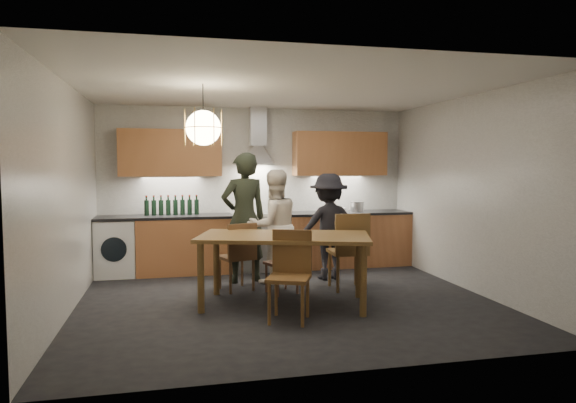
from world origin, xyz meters
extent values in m
plane|color=black|center=(0.00, 0.00, 0.00)|extent=(5.00, 5.00, 0.00)
cube|color=silver|center=(0.00, 2.25, 1.30)|extent=(5.00, 0.02, 2.60)
cube|color=silver|center=(0.00, -2.25, 1.30)|extent=(5.00, 0.02, 2.60)
cube|color=silver|center=(-2.50, 0.00, 1.30)|extent=(0.02, 4.50, 2.60)
cube|color=silver|center=(2.50, 0.00, 1.30)|extent=(0.02, 4.50, 2.60)
cube|color=white|center=(0.00, 0.00, 2.60)|extent=(5.00, 4.50, 0.02)
cube|color=#CF834F|center=(-1.18, 1.95, 0.43)|extent=(1.45, 0.60, 0.86)
cube|color=#CF834F|center=(1.48, 1.95, 0.43)|extent=(2.05, 0.60, 0.86)
cube|color=white|center=(-2.20, 1.95, 0.42)|extent=(0.58, 0.58, 0.85)
cube|color=black|center=(-1.48, 1.95, 0.88)|extent=(2.05, 0.62, 0.04)
cube|color=black|center=(1.48, 1.95, 0.88)|extent=(2.05, 0.62, 0.04)
cube|color=silver|center=(0.00, 1.95, 0.40)|extent=(0.90, 0.60, 0.80)
cube|color=black|center=(0.00, 1.66, 0.38)|extent=(0.78, 0.02, 0.42)
cube|color=slate|center=(0.00, 1.95, 0.84)|extent=(0.90, 0.60, 0.08)
cube|color=silver|center=(0.00, 1.69, 0.90)|extent=(0.90, 0.08, 0.04)
cube|color=#CA834D|center=(-1.38, 2.08, 1.86)|extent=(1.55, 0.35, 0.72)
cube|color=#CA834D|center=(1.38, 2.08, 1.86)|extent=(1.55, 0.35, 0.72)
cube|color=silver|center=(0.00, 2.12, 2.29)|extent=(0.26, 0.22, 0.62)
cylinder|color=black|center=(-1.00, -0.10, 2.35)|extent=(0.01, 0.01, 0.50)
sphere|color=#FFE0A5|center=(-1.00, -0.10, 2.10)|extent=(0.40, 0.40, 0.40)
torus|color=gold|center=(-1.00, -0.10, 2.10)|extent=(0.43, 0.43, 0.01)
cube|color=brown|center=(-0.07, -0.18, 0.82)|extent=(2.21, 1.54, 0.04)
cylinder|color=brown|center=(-1.06, -0.30, 0.40)|extent=(0.08, 0.08, 0.80)
cylinder|color=brown|center=(-0.82, 0.48, 0.40)|extent=(0.08, 0.08, 0.80)
cylinder|color=brown|center=(0.68, -0.84, 0.40)|extent=(0.08, 0.08, 0.80)
cylinder|color=brown|center=(0.92, -0.05, 0.40)|extent=(0.08, 0.08, 0.80)
cube|color=brown|center=(-0.54, 0.68, 0.44)|extent=(0.52, 0.52, 0.04)
cube|color=brown|center=(-0.48, 0.51, 0.69)|extent=(0.40, 0.17, 0.45)
cylinder|color=brown|center=(-0.43, 0.90, 0.21)|extent=(0.04, 0.04, 0.42)
cylinder|color=brown|center=(-0.32, 0.58, 0.21)|extent=(0.04, 0.04, 0.42)
cylinder|color=brown|center=(-0.75, 0.79, 0.21)|extent=(0.04, 0.04, 0.42)
cylinder|color=brown|center=(-0.64, 0.47, 0.21)|extent=(0.04, 0.04, 0.42)
cube|color=brown|center=(0.02, 0.38, 0.39)|extent=(0.46, 0.46, 0.03)
cube|color=brown|center=(0.07, 0.22, 0.61)|extent=(0.36, 0.15, 0.40)
cylinder|color=brown|center=(0.11, 0.57, 0.19)|extent=(0.03, 0.03, 0.37)
cylinder|color=brown|center=(0.21, 0.29, 0.19)|extent=(0.03, 0.03, 0.37)
cylinder|color=brown|center=(-0.17, 0.47, 0.19)|extent=(0.03, 0.03, 0.37)
cylinder|color=brown|center=(-0.07, 0.19, 0.19)|extent=(0.03, 0.03, 0.37)
cube|color=brown|center=(0.93, 0.42, 0.50)|extent=(0.48, 0.48, 0.04)
cube|color=brown|center=(0.93, 0.20, 0.78)|extent=(0.47, 0.05, 0.51)
cylinder|color=brown|center=(1.13, 0.60, 0.24)|extent=(0.04, 0.04, 0.48)
cylinder|color=brown|center=(1.12, 0.22, 0.24)|extent=(0.04, 0.04, 0.48)
cylinder|color=brown|center=(0.75, 0.61, 0.24)|extent=(0.04, 0.04, 0.48)
cylinder|color=brown|center=(0.74, 0.23, 0.24)|extent=(0.04, 0.04, 0.48)
cube|color=brown|center=(-0.16, -0.82, 0.47)|extent=(0.57, 0.57, 0.04)
cube|color=brown|center=(-0.08, -0.64, 0.73)|extent=(0.42, 0.21, 0.48)
cylinder|color=brown|center=(-0.39, -0.91, 0.22)|extent=(0.04, 0.04, 0.45)
cylinder|color=brown|center=(-0.25, -0.59, 0.22)|extent=(0.04, 0.04, 0.45)
cylinder|color=brown|center=(-0.07, -1.05, 0.22)|extent=(0.04, 0.04, 0.45)
cylinder|color=brown|center=(0.07, -0.73, 0.22)|extent=(0.04, 0.04, 0.45)
imported|color=black|center=(-0.37, 1.14, 0.92)|extent=(0.76, 0.58, 1.85)
imported|color=white|center=(0.04, 1.00, 0.80)|extent=(0.90, 0.76, 1.61)
imported|color=black|center=(0.87, 1.06, 0.78)|extent=(1.03, 0.63, 1.55)
imported|color=#B3B3B7|center=(1.25, 1.87, 0.94)|extent=(0.40, 0.40, 0.08)
cylinder|color=silver|center=(1.63, 1.95, 0.98)|extent=(0.24, 0.24, 0.16)
camera|label=1|loc=(-1.36, -6.09, 1.68)|focal=32.00mm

